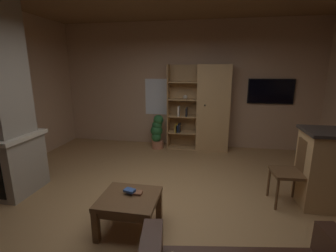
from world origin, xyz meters
name	(u,v)px	position (x,y,z in m)	size (l,w,h in m)	color
floor	(163,208)	(0.00, 0.00, -0.01)	(5.98, 5.64, 0.02)	#A37A4C
wall_back	(186,86)	(0.00, 2.85, 1.45)	(6.10, 0.06, 2.90)	tan
window_pane_back	(158,97)	(-0.68, 2.82, 1.18)	(0.63, 0.01, 0.86)	white
bookshelf_cabinet	(209,109)	(0.55, 2.58, 0.95)	(1.40, 0.41, 1.93)	tan
coffee_table	(129,203)	(-0.29, -0.51, 0.34)	(0.66, 0.61, 0.42)	brown
table_book_0	(138,193)	(-0.21, -0.43, 0.44)	(0.10, 0.09, 0.03)	brown
table_book_1	(130,190)	(-0.30, -0.44, 0.47)	(0.12, 0.09, 0.03)	#2D4C8C
dining_chair	(295,168)	(1.75, 0.42, 0.53)	(0.45, 0.45, 0.92)	brown
potted_floor_plant	(157,131)	(-0.63, 2.43, 0.41)	(0.31, 0.29, 0.80)	#B77051
wall_mounted_tv	(271,91)	(1.89, 2.79, 1.35)	(0.98, 0.06, 0.55)	black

